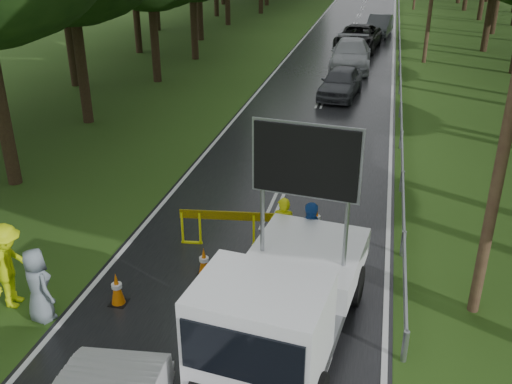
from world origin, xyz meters
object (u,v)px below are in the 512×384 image
(officer, at_px, (283,229))
(civilian, at_px, (312,236))
(queue_car_third, at_px, (358,38))
(work_truck, at_px, (282,302))
(queue_car_first, at_px, (341,82))
(queue_car_second, at_px, (351,55))
(queue_car_fourth, at_px, (379,25))
(barrier, at_px, (227,220))

(officer, bearing_deg, civilian, 161.32)
(officer, bearing_deg, queue_car_third, -95.74)
(work_truck, distance_m, queue_car_third, 31.49)
(work_truck, relative_size, queue_car_first, 1.29)
(work_truck, bearing_deg, queue_car_second, 98.18)
(queue_car_fourth, bearing_deg, officer, -86.57)
(officer, height_order, queue_car_second, officer)
(officer, relative_size, queue_car_fourth, 0.36)
(civilian, distance_m, queue_car_fourth, 34.29)
(barrier, bearing_deg, officer, -19.30)
(barrier, relative_size, civilian, 1.43)
(queue_car_second, bearing_deg, barrier, -95.92)
(queue_car_first, bearing_deg, work_truck, -82.16)
(queue_car_second, bearing_deg, queue_car_fourth, 81.93)
(work_truck, height_order, queue_car_first, work_truck)
(officer, xyz_separation_m, queue_car_second, (0.07, 22.11, -0.03))
(barrier, distance_m, queue_car_first, 15.41)
(civilian, bearing_deg, queue_car_third, 71.11)
(civilian, bearing_deg, queue_car_first, 72.40)
(officer, bearing_deg, work_truck, 94.44)
(barrier, xyz_separation_m, queue_car_second, (1.61, 21.79, 0.06))
(work_truck, distance_m, queue_car_second, 25.49)
(queue_car_second, height_order, queue_car_fourth, queue_car_second)
(work_truck, relative_size, officer, 3.24)
(officer, xyz_separation_m, civilian, (0.75, -0.18, -0.00))
(officer, xyz_separation_m, queue_car_third, (0.14, 28.11, -0.04))
(work_truck, height_order, barrier, work_truck)
(civilian, relative_size, queue_car_third, 0.29)
(civilian, xyz_separation_m, queue_car_first, (-0.70, 15.82, -0.12))
(officer, height_order, civilian, officer)
(officer, distance_m, queue_car_first, 15.65)
(work_truck, bearing_deg, queue_car_third, 97.84)
(officer, distance_m, queue_car_third, 28.11)
(queue_car_first, bearing_deg, queue_car_third, 95.79)
(queue_car_second, bearing_deg, work_truck, -90.54)
(queue_car_second, height_order, queue_car_third, queue_car_second)
(civilian, bearing_deg, work_truck, -112.93)
(work_truck, distance_m, barrier, 4.28)
(officer, distance_m, queue_car_fourth, 34.14)
(work_truck, height_order, queue_car_third, work_truck)
(barrier, xyz_separation_m, queue_car_first, (1.58, 15.32, -0.03))
(work_truck, bearing_deg, civilian, 94.21)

